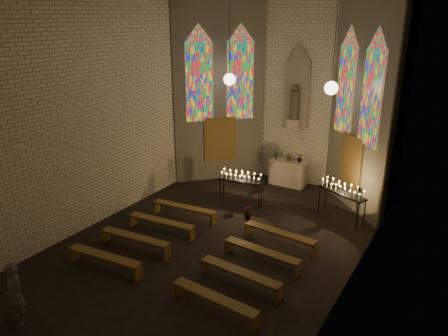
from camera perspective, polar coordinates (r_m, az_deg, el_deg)
The scene contains 18 objects.
floor at distance 13.25m, azimuth -1.27°, elevation -9.69°, with size 12.00×12.00×0.00m, color black.
room at distance 14.78m, azimuth 5.70°, elevation 8.71°, with size 8.22×12.43×7.00m.
altar at distance 17.47m, azimuth 8.31°, elevation -0.64°, with size 1.40×0.60×1.00m, color beige.
flower_vase_left at distance 17.50m, azimuth 6.82°, elevation 1.77°, with size 0.18×0.12×0.33m, color #4C723F.
flower_vase_center at distance 17.29m, azimuth 8.53°, elevation 1.52°, with size 0.33×0.28×0.36m, color #4C723F.
flower_vase_right at distance 17.18m, azimuth 9.92°, elevation 1.31°, with size 0.20×0.16×0.36m, color #4C723F.
aisle_flower_pot at distance 14.64m, azimuth 3.10°, elevation -5.79°, with size 0.24×0.24×0.43m, color #4C723F.
votive_stand_left at distance 15.35m, azimuth 2.24°, elevation -1.34°, with size 1.62×0.54×1.17m.
votive_stand_right at distance 14.61m, azimuth 15.20°, elevation -2.80°, with size 1.74×1.08×1.27m.
pew_left_0 at distance 14.61m, azimuth -5.21°, elevation -5.29°, with size 2.27×0.49×0.43m.
pew_right_0 at distance 13.05m, azimuth 7.33°, elevation -8.58°, with size 2.27×0.49×0.43m.
pew_left_1 at distance 13.76m, azimuth -8.17°, elevation -7.06°, with size 2.27×0.49×0.43m.
pew_right_1 at distance 12.10m, azimuth 4.96°, elevation -10.92°, with size 2.27×0.49×0.43m.
pew_left_2 at distance 12.97m, azimuth -11.53°, elevation -9.03°, with size 2.27×0.49×0.43m.
pew_right_2 at distance 11.19m, azimuth 2.14°, elevation -13.62°, with size 2.27×0.49×0.43m.
pew_left_3 at distance 12.24m, azimuth -15.36°, elevation -11.21°, with size 2.27×0.49×0.43m.
pew_right_3 at distance 10.34m, azimuth -1.23°, elevation -16.75°, with size 2.27×0.49×0.43m.
visitor at distance 10.85m, azimuth -25.67°, elevation -14.58°, with size 0.53×0.35×1.46m, color #484951.
Camera 1 is at (6.21, -9.75, 6.47)m, focal length 35.00 mm.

